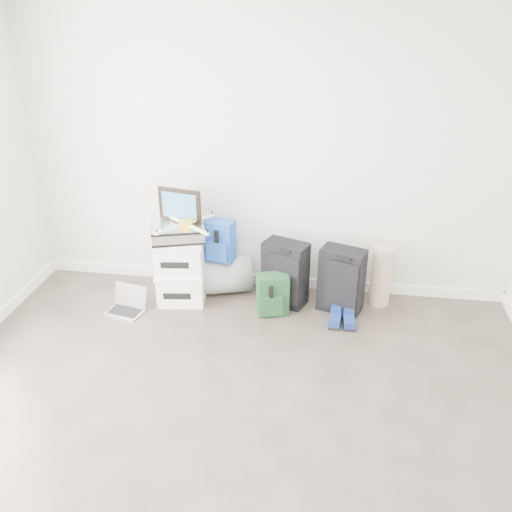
% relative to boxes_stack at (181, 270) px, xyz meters
% --- Properties ---
extents(ground, '(5.00, 5.00, 0.00)m').
position_rel_boxes_stack_xyz_m(ground, '(0.75, -2.08, -0.32)').
color(ground, '#362D27').
rests_on(ground, ground).
extents(room_envelope, '(4.52, 5.02, 2.71)m').
position_rel_boxes_stack_xyz_m(room_envelope, '(0.75, -2.06, 1.40)').
color(room_envelope, silver).
rests_on(room_envelope, ground).
extents(boxes_stack, '(0.48, 0.41, 0.63)m').
position_rel_boxes_stack_xyz_m(boxes_stack, '(0.00, 0.00, 0.00)').
color(boxes_stack, white).
rests_on(boxes_stack, ground).
extents(briefcase, '(0.53, 0.45, 0.13)m').
position_rel_boxes_stack_xyz_m(briefcase, '(0.00, -0.00, 0.38)').
color(briefcase, '#B2B2B7').
rests_on(briefcase, boxes_stack).
extents(painting, '(0.40, 0.11, 0.31)m').
position_rel_boxes_stack_xyz_m(painting, '(0.00, 0.10, 0.60)').
color(painting, black).
rests_on(painting, briefcase).
extents(drone, '(0.51, 0.51, 0.06)m').
position_rel_boxes_stack_xyz_m(drone, '(0.08, -0.02, 0.47)').
color(drone, gold).
rests_on(drone, briefcase).
extents(duffel_bag, '(0.65, 0.51, 0.36)m').
position_rel_boxes_stack_xyz_m(duffel_bag, '(0.33, 0.22, -0.14)').
color(duffel_bag, '#919599').
rests_on(duffel_bag, ground).
extents(blue_backpack, '(0.31, 0.25, 0.39)m').
position_rel_boxes_stack_xyz_m(blue_backpack, '(0.33, 0.19, 0.23)').
color(blue_backpack, '#1843A2').
rests_on(blue_backpack, duffel_bag).
extents(large_suitcase, '(0.45, 0.37, 0.61)m').
position_rel_boxes_stack_xyz_m(large_suitcase, '(0.95, 0.10, -0.01)').
color(large_suitcase, black).
rests_on(large_suitcase, ground).
extents(green_backpack, '(0.31, 0.27, 0.38)m').
position_rel_boxes_stack_xyz_m(green_backpack, '(0.87, -0.11, -0.13)').
color(green_backpack, '#153A21').
rests_on(green_backpack, ground).
extents(carry_on, '(0.43, 0.36, 0.60)m').
position_rel_boxes_stack_xyz_m(carry_on, '(1.47, 0.04, -0.02)').
color(carry_on, black).
rests_on(carry_on, ground).
extents(shoes, '(0.23, 0.26, 0.09)m').
position_rel_boxes_stack_xyz_m(shoes, '(1.49, -0.19, -0.28)').
color(shoes, black).
rests_on(shoes, ground).
extents(rolled_rug, '(0.19, 0.19, 0.58)m').
position_rel_boxes_stack_xyz_m(rolled_rug, '(1.83, 0.22, -0.03)').
color(rolled_rug, tan).
rests_on(rolled_rug, ground).
extents(laptop, '(0.36, 0.30, 0.23)m').
position_rel_boxes_stack_xyz_m(laptop, '(-0.45, -0.26, -0.26)').
color(laptop, '#B9B9BE').
rests_on(laptop, ground).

